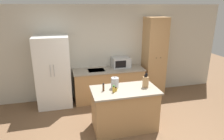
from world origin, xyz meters
TOP-DOWN VIEW (x-y plane):
  - wall_back at (0.00, 2.33)m, footprint 7.20×0.06m
  - refrigerator at (-1.42, 1.97)m, footprint 0.86×0.69m
  - back_counter at (0.05, 1.98)m, footprint 1.96×0.67m
  - pantry_cabinet at (1.43, 2.04)m, footprint 0.58×0.55m
  - kitchen_island at (0.05, 0.50)m, footprint 1.38×0.77m
  - microwave at (0.44, 2.09)m, footprint 0.50×0.38m
  - knife_block at (0.51, 0.50)m, footprint 0.10×0.08m
  - spice_bottle_tall_dark at (-0.39, 0.53)m, footprint 0.04×0.04m
  - spice_bottle_short_red at (-0.21, 0.41)m, footprint 0.05×0.05m
  - spice_bottle_amber_oil at (-0.15, 0.46)m, footprint 0.06×0.06m
  - kettle at (-0.13, 0.62)m, footprint 0.16×0.16m

SIDE VIEW (x-z plane):
  - back_counter at x=0.05m, z-range 0.00..0.89m
  - kitchen_island at x=0.05m, z-range 0.00..0.91m
  - refrigerator at x=-1.42m, z-range 0.00..1.85m
  - spice_bottle_amber_oil at x=-0.15m, z-range 0.91..1.00m
  - spice_bottle_short_red at x=-0.21m, z-range 0.90..1.05m
  - spice_bottle_tall_dark at x=-0.39m, z-range 0.90..1.07m
  - kettle at x=-0.13m, z-range 0.90..1.14m
  - microwave at x=0.44m, z-range 0.89..1.17m
  - knife_block at x=0.51m, z-range 0.87..1.19m
  - pantry_cabinet at x=1.43m, z-range 0.00..2.27m
  - wall_back at x=0.00m, z-range 0.00..2.60m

